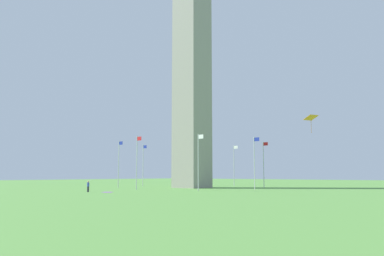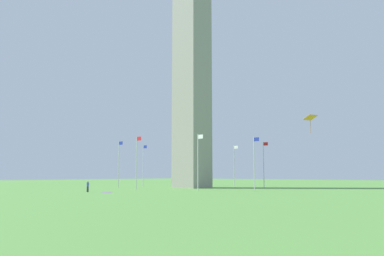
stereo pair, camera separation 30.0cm
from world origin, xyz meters
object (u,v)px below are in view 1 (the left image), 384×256
at_px(flagpole_se, 188,164).
at_px(flagpole_nw, 198,160).
at_px(person_blue_shirt, 88,186).
at_px(flagpole_n, 255,161).
at_px(flagpole_sw, 119,162).
at_px(flagpole_e, 234,164).
at_px(flagpole_w, 137,160).
at_px(flagpole_ne, 264,163).
at_px(flagpole_s, 143,164).
at_px(kite_orange_diamond, 311,118).
at_px(picnic_blanket_near_first_person, 107,192).
at_px(obelisk_monument, 192,58).

height_order(flagpole_se, flagpole_nw, same).
relative_size(flagpole_nw, person_blue_shirt, 5.51).
distance_m(flagpole_n, flagpole_sw, 25.98).
height_order(flagpole_e, flagpole_sw, same).
bearing_deg(flagpole_nw, flagpole_sw, 180.00).
height_order(flagpole_w, flagpole_nw, same).
xyz_separation_m(flagpole_sw, flagpole_nw, (19.89, -0.00, 0.00)).
bearing_deg(flagpole_n, flagpole_w, -135.00).
height_order(flagpole_ne, flagpole_w, same).
bearing_deg(flagpole_nw, flagpole_s, 157.50).
distance_m(flagpole_e, person_blue_shirt, 38.02).
relative_size(flagpole_w, person_blue_shirt, 5.51).
distance_m(kite_orange_diamond, picnic_blanket_near_first_person, 30.10).
xyz_separation_m(flagpole_w, flagpole_nw, (9.94, 4.12, 0.00)).
height_order(flagpole_nw, picnic_blanket_near_first_person, flagpole_nw).
relative_size(flagpole_w, kite_orange_diamond, 3.96).
height_order(person_blue_shirt, picnic_blanket_near_first_person, person_blue_shirt).
bearing_deg(flagpole_w, flagpole_nw, 22.50).
height_order(flagpole_s, flagpole_nw, same).
distance_m(flagpole_se, kite_orange_diamond, 44.65).
height_order(flagpole_n, flagpole_e, same).
xyz_separation_m(obelisk_monument, flagpole_w, (0.05, -14.06, -20.69)).
distance_m(flagpole_ne, picnic_blanket_near_first_person, 33.30).
bearing_deg(picnic_blanket_near_first_person, obelisk_monument, 98.05).
distance_m(flagpole_ne, flagpole_s, 25.98).
xyz_separation_m(flagpole_ne, flagpole_sw, (-19.89, -19.89, 0.00)).
bearing_deg(flagpole_e, kite_orange_diamond, -40.47).
distance_m(flagpole_ne, flagpole_sw, 28.12).
bearing_deg(obelisk_monument, flagpole_nw, -44.84).
bearing_deg(flagpole_s, person_blue_shirt, -58.66).
relative_size(flagpole_n, picnic_blanket_near_first_person, 4.98).
height_order(flagpole_e, picnic_blanket_near_first_person, flagpole_e).
bearing_deg(flagpole_nw, flagpole_n, 67.50).
relative_size(flagpole_s, flagpole_w, 1.00).
bearing_deg(flagpole_s, flagpole_e, 45.00).
distance_m(flagpole_se, flagpole_s, 10.76).
xyz_separation_m(obelisk_monument, flagpole_s, (-14.01, 0.00, -20.69)).
relative_size(flagpole_sw, person_blue_shirt, 5.51).
relative_size(obelisk_monument, picnic_blanket_near_first_person, 28.40).
bearing_deg(flagpole_s, flagpole_nw, -22.50).
bearing_deg(person_blue_shirt, flagpole_w, 15.75).
bearing_deg(flagpole_w, flagpole_n, 45.00).
bearing_deg(kite_orange_diamond, flagpole_e, 139.53).
distance_m(flagpole_n, flagpole_s, 28.12).
xyz_separation_m(flagpole_ne, flagpole_e, (-9.94, 4.12, 0.00)).
distance_m(flagpole_se, flagpole_nw, 28.12).
height_order(flagpole_sw, flagpole_nw, same).
bearing_deg(kite_orange_diamond, person_blue_shirt, -156.01).
bearing_deg(flagpole_n, flagpole_ne, 112.50).
bearing_deg(kite_orange_diamond, obelisk_monument, 159.60).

